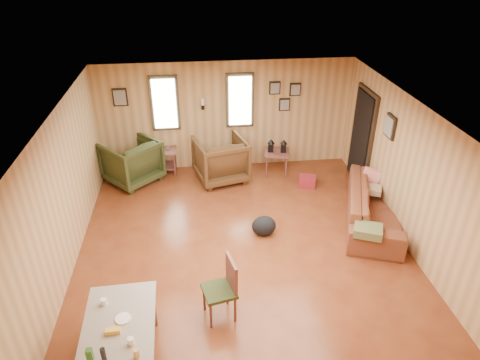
{
  "coord_description": "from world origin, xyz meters",
  "views": [
    {
      "loc": [
        -0.73,
        -5.8,
        4.58
      ],
      "look_at": [
        0.0,
        0.4,
        1.05
      ],
      "focal_mm": 32.0,
      "sensor_mm": 36.0,
      "label": 1
    }
  ],
  "objects_px": {
    "recliner_green": "(131,159)",
    "side_table": "(277,150)",
    "sofa": "(376,200)",
    "recliner_brown": "(221,157)",
    "dining_table": "(119,330)",
    "end_table": "(164,157)"
  },
  "relations": [
    {
      "from": "sofa",
      "to": "side_table",
      "type": "height_order",
      "value": "sofa"
    },
    {
      "from": "recliner_brown",
      "to": "recliner_green",
      "type": "distance_m",
      "value": 1.89
    },
    {
      "from": "recliner_brown",
      "to": "dining_table",
      "type": "bearing_deg",
      "value": 57.29
    },
    {
      "from": "end_table",
      "to": "dining_table",
      "type": "bearing_deg",
      "value": -93.59
    },
    {
      "from": "sofa",
      "to": "end_table",
      "type": "relative_size",
      "value": 3.42
    },
    {
      "from": "recliner_brown",
      "to": "dining_table",
      "type": "xyz_separation_m",
      "value": [
        -1.53,
        -4.56,
        0.12
      ]
    },
    {
      "from": "side_table",
      "to": "dining_table",
      "type": "distance_m",
      "value": 5.42
    },
    {
      "from": "recliner_green",
      "to": "sofa",
      "type": "bearing_deg",
      "value": 113.11
    },
    {
      "from": "sofa",
      "to": "recliner_green",
      "type": "distance_m",
      "value": 4.99
    },
    {
      "from": "sofa",
      "to": "recliner_brown",
      "type": "xyz_separation_m",
      "value": [
        -2.67,
        1.91,
        0.06
      ]
    },
    {
      "from": "side_table",
      "to": "dining_table",
      "type": "relative_size",
      "value": 0.6
    },
    {
      "from": "sofa",
      "to": "end_table",
      "type": "bearing_deg",
      "value": 78.87
    },
    {
      "from": "sofa",
      "to": "side_table",
      "type": "bearing_deg",
      "value": 55.47
    },
    {
      "from": "recliner_green",
      "to": "dining_table",
      "type": "bearing_deg",
      "value": 51.65
    },
    {
      "from": "recliner_brown",
      "to": "recliner_green",
      "type": "relative_size",
      "value": 1.01
    },
    {
      "from": "sofa",
      "to": "dining_table",
      "type": "bearing_deg",
      "value": 142.2
    },
    {
      "from": "recliner_green",
      "to": "end_table",
      "type": "bearing_deg",
      "value": 160.85
    },
    {
      "from": "recliner_green",
      "to": "side_table",
      "type": "bearing_deg",
      "value": 136.53
    },
    {
      "from": "dining_table",
      "to": "sofa",
      "type": "bearing_deg",
      "value": 30.46
    },
    {
      "from": "side_table",
      "to": "sofa",
      "type": "bearing_deg",
      "value": -54.45
    },
    {
      "from": "sofa",
      "to": "recliner_green",
      "type": "xyz_separation_m",
      "value": [
        -4.55,
        2.05,
        0.06
      ]
    },
    {
      "from": "sofa",
      "to": "recliner_green",
      "type": "bearing_deg",
      "value": 85.7
    }
  ]
}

